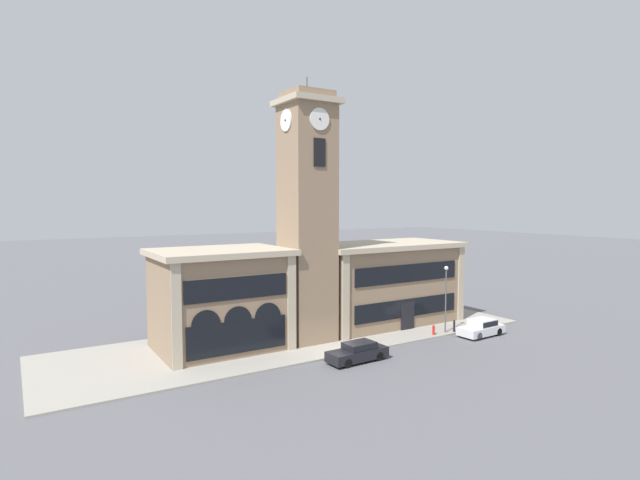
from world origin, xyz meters
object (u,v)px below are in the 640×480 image
at_px(street_lamp, 446,289).
at_px(fire_hydrant, 434,330).
at_px(parked_car_near, 358,351).
at_px(parked_car_mid, 482,327).
at_px(bollard, 454,326).

height_order(street_lamp, fire_hydrant, street_lamp).
distance_m(parked_car_near, street_lamp, 11.71).
distance_m(parked_car_near, parked_car_mid, 13.30).
xyz_separation_m(bollard, fire_hydrant, (-2.29, 0.22, -0.10)).
bearing_deg(parked_car_near, bollard, -173.17).
xyz_separation_m(street_lamp, bollard, (0.83, -0.27, -3.33)).
bearing_deg(bollard, parked_car_near, -171.29).
xyz_separation_m(parked_car_near, bollard, (11.88, 1.82, -0.07)).
bearing_deg(fire_hydrant, parked_car_mid, -28.78).
relative_size(parked_car_near, fire_hydrant, 5.40).
xyz_separation_m(parked_car_near, fire_hydrant, (9.59, 2.04, -0.17)).
bearing_deg(parked_car_near, parked_car_mid, 178.12).
relative_size(parked_car_near, street_lamp, 0.80).
height_order(parked_car_near, fire_hydrant, parked_car_near).
height_order(parked_car_mid, street_lamp, street_lamp).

